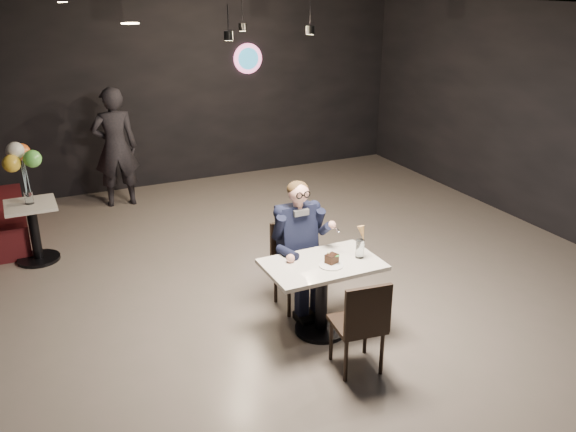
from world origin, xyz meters
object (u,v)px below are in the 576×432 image
main_table (322,297)px  chair_near (357,322)px  balloon_vase (29,198)px  passerby (115,147)px  seated_man (297,244)px  side_table (35,233)px  chair_far (297,267)px  booth_bench (4,203)px  sundae_glass (360,249)px

main_table → chair_near: size_ratio=1.20×
balloon_vase → main_table: bearing=-50.5°
passerby → balloon_vase: bearing=55.3°
seated_man → passerby: passerby is taller
balloon_vase → side_table: bearing=0.0°
main_table → chair_far: bearing=90.0°
balloon_vase → chair_near: bearing=-56.1°
seated_man → main_table: bearing=-90.0°
passerby → seated_man: bearing=110.2°
seated_man → side_table: bearing=135.5°
side_table → passerby: (1.32, 1.60, 0.54)m
side_table → balloon_vase: bearing=0.0°
main_table → balloon_vase: 3.82m
balloon_vase → booth_bench: bearing=106.7°
seated_man → passerby: 4.12m
main_table → seated_man: bearing=90.0°
seated_man → side_table: seated_man is taller
sundae_glass → booth_bench: (-3.09, 3.97, -0.37)m
chair_far → seated_man: (0.00, 0.00, 0.26)m
passerby → main_table: bearing=108.4°
booth_bench → side_table: 1.05m
sundae_glass → main_table: bearing=172.4°
seated_man → sundae_glass: seated_man is taller
main_table → sundae_glass: size_ratio=5.97×
sundae_glass → side_table: size_ratio=0.25×
booth_bench → balloon_vase: 1.10m
sundae_glass → booth_bench: booth_bench is taller
seated_man → passerby: size_ratio=0.80×
chair_near → seated_man: 1.24m
chair_far → booth_bench: size_ratio=0.49×
main_table → booth_bench: 4.77m
main_table → booth_bench: booth_bench is taller
booth_bench → passerby: bearing=20.3°
seated_man → chair_far: bearing=0.0°
chair_near → seated_man: bearing=97.1°
side_table → balloon_vase: (0.00, 0.00, 0.46)m
chair_near → booth_bench: bearing=127.8°
seated_man → sundae_glass: size_ratio=7.82×
seated_man → side_table: 3.40m
side_table → main_table: bearing=-50.5°
chair_far → balloon_vase: size_ratio=6.04×
chair_far → balloon_vase: (-2.41, 2.37, 0.37)m
chair_far → balloon_vase: 3.40m
passerby → sundae_glass: bearing=112.7°
chair_near → side_table: bearing=131.1°
balloon_vase → sundae_glass: bearing=-46.8°
main_table → balloon_vase: size_ratio=7.22×
chair_near → side_table: size_ratio=1.26×
chair_far → seated_man: bearing=0.0°
main_table → side_table: size_ratio=1.51×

